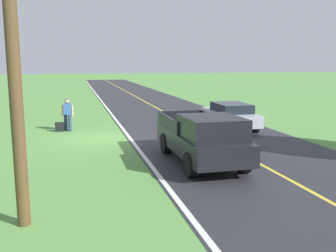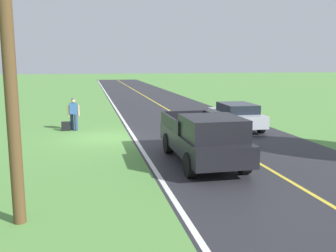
# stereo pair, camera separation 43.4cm
# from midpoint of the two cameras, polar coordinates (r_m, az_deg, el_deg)

# --- Properties ---
(ground_plane) EXTENTS (200.00, 200.00, 0.00)m
(ground_plane) POSITION_cam_midpoint_polar(r_m,az_deg,el_deg) (18.36, -10.56, -1.84)
(ground_plane) COLOR #568E42
(road_surface) EXTENTS (8.01, 120.00, 0.00)m
(road_surface) POSITION_cam_midpoint_polar(r_m,az_deg,el_deg) (19.35, 4.75, -1.12)
(road_surface) COLOR #28282D
(road_surface) RESTS_ON ground
(lane_edge_line) EXTENTS (0.16, 117.60, 0.00)m
(lane_edge_line) POSITION_cam_midpoint_polar(r_m,az_deg,el_deg) (18.48, -6.55, -1.65)
(lane_edge_line) COLOR silver
(lane_edge_line) RESTS_ON ground
(lane_centre_line) EXTENTS (0.14, 117.60, 0.00)m
(lane_centre_line) POSITION_cam_midpoint_polar(r_m,az_deg,el_deg) (19.35, 4.75, -1.11)
(lane_centre_line) COLOR gold
(lane_centre_line) RESTS_ON ground
(hitchhiker_walking) EXTENTS (0.62, 0.51, 1.75)m
(hitchhiker_walking) POSITION_cam_midpoint_polar(r_m,az_deg,el_deg) (20.62, -15.50, 1.98)
(hitchhiker_walking) COLOR navy
(hitchhiker_walking) RESTS_ON ground
(suitcase_carried) EXTENTS (0.46, 0.21, 0.49)m
(suitcase_carried) POSITION_cam_midpoint_polar(r_m,az_deg,el_deg) (20.67, -16.58, -0.12)
(suitcase_carried) COLOR black
(suitcase_carried) RESTS_ON ground
(pickup_truck_passing) EXTENTS (2.10, 5.40, 1.82)m
(pickup_truck_passing) POSITION_cam_midpoint_polar(r_m,az_deg,el_deg) (13.47, 4.39, -1.69)
(pickup_truck_passing) COLOR black
(pickup_truck_passing) RESTS_ON ground
(sedan_near_oncoming) EXTENTS (2.03, 4.45, 1.41)m
(sedan_near_oncoming) POSITION_cam_midpoint_polar(r_m,az_deg,el_deg) (20.79, 8.77, 1.65)
(sedan_near_oncoming) COLOR #B2B7C1
(sedan_near_oncoming) RESTS_ON ground
(utility_pole_roadside) EXTENTS (0.28, 0.28, 7.54)m
(utility_pole_roadside) POSITION_cam_midpoint_polar(r_m,az_deg,el_deg) (8.71, -23.67, 9.93)
(utility_pole_roadside) COLOR brown
(utility_pole_roadside) RESTS_ON ground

